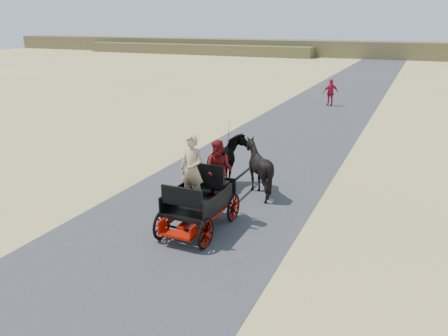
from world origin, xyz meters
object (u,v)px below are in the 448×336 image
at_px(carriage, 199,216).
at_px(horse_left, 226,164).
at_px(pedestrian, 331,93).
at_px(horse_right, 258,168).

relative_size(carriage, horse_left, 1.20).
relative_size(horse_left, pedestrian, 1.16).
bearing_deg(horse_right, carriage, 79.61).
xyz_separation_m(horse_left, horse_right, (1.10, 0.00, 0.00)).
distance_m(horse_right, pedestrian, 16.27).
bearing_deg(horse_left, horse_right, -180.00).
distance_m(carriage, horse_left, 3.09).
height_order(carriage, pedestrian, pedestrian).
bearing_deg(pedestrian, horse_right, 59.66).
distance_m(horse_left, pedestrian, 16.24).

